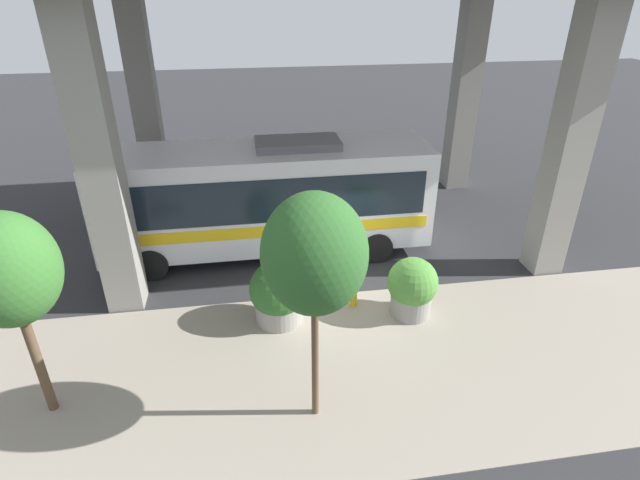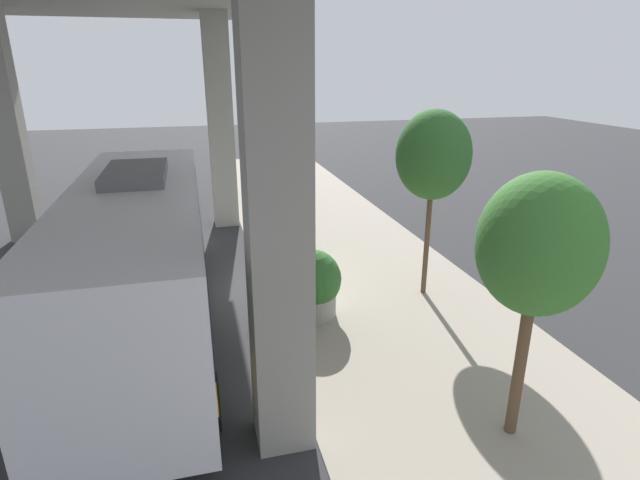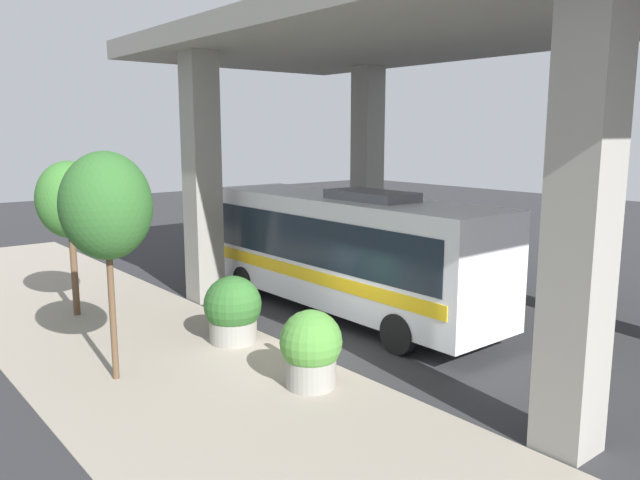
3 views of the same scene
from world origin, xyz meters
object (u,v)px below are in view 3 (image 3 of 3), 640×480
object	(u,v)px
fire_hydrant	(292,341)
planter_front	(311,349)
bus	(346,247)
street_tree_near	(106,207)
street_tree_far	(69,200)
planter_middle	(233,310)

from	to	relation	value
fire_hydrant	planter_front	size ratio (longest dim) A/B	0.60
bus	street_tree_near	bearing A→B (deg)	-176.12
bus	fire_hydrant	world-z (taller)	bus
fire_hydrant	street_tree_far	size ratio (longest dim) A/B	0.22
planter_middle	street_tree_far	size ratio (longest dim) A/B	0.38
street_tree_far	planter_middle	bearing A→B (deg)	-65.01
fire_hydrant	planter_front	xyz separation A→B (m)	(-0.57, -1.41, 0.33)
bus	street_tree_near	distance (m)	7.29
planter_front	street_tree_near	xyz separation A→B (m)	(-2.99, 2.99, 2.92)
street_tree_near	street_tree_far	world-z (taller)	street_tree_near
planter_middle	street_tree_near	size ratio (longest dim) A/B	0.35
street_tree_near	street_tree_far	distance (m)	5.47
planter_front	fire_hydrant	bearing A→B (deg)	67.99
street_tree_far	planter_front	bearing A→B (deg)	-76.31
bus	planter_middle	distance (m)	4.00
fire_hydrant	planter_middle	xyz separation A→B (m)	(-0.33, 2.05, 0.33)
bus	planter_front	distance (m)	5.47
bus	street_tree_far	xyz separation A→B (m)	(-6.10, 4.90, 1.36)
bus	planter_middle	world-z (taller)	bus
bus	planter_middle	xyz separation A→B (m)	(-3.82, -0.00, -1.16)
bus	planter_front	xyz separation A→B (m)	(-4.07, -3.46, -1.16)
fire_hydrant	planter_front	distance (m)	1.56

